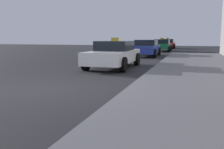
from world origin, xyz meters
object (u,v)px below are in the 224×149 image
object	(u,v)px
car_white	(114,54)
car_blue	(146,48)
car_red	(167,44)
car_green	(162,45)

from	to	relation	value
car_white	car_blue	distance (m)	7.89
car_blue	car_red	xyz separation A→B (m)	(0.34, 14.74, -0.00)
car_green	car_white	bearing A→B (deg)	88.03
car_white	car_red	world-z (taller)	same
car_blue	car_white	bearing A→B (deg)	88.76
car_red	car_blue	bearing A→B (deg)	88.67
car_green	car_red	xyz separation A→B (m)	(-0.02, 7.02, -0.00)
car_green	car_red	bearing A→B (deg)	-89.80
car_blue	car_green	xyz separation A→B (m)	(0.37, 7.72, 0.00)
car_blue	car_red	world-z (taller)	car_red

